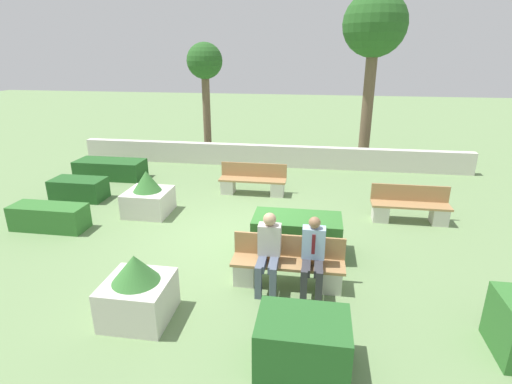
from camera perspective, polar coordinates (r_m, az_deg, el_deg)
ground_plane at (r=8.78m, az=-3.00°, el=-6.49°), size 60.00×60.00×0.00m
perimeter_wall at (r=14.06m, az=1.82°, el=5.22°), size 13.56×0.30×0.74m
bench_front at (r=7.02m, az=4.55°, el=-10.67°), size 1.94×0.48×0.85m
bench_left_side at (r=11.28m, az=-0.47°, el=1.34°), size 1.88×0.49×0.85m
bench_right_side at (r=10.13m, az=21.11°, el=-2.22°), size 1.80×0.48×0.85m
person_seated_man at (r=6.69m, az=8.15°, el=-8.60°), size 0.38×0.64×1.31m
person_seated_woman at (r=6.73m, az=1.80°, el=-8.08°), size 0.38×0.64×1.33m
hedge_block_near_left at (r=5.47m, az=6.68°, el=-20.53°), size 1.18×0.86×0.70m
hedge_block_mid_left at (r=10.22m, az=-27.43°, el=-3.20°), size 1.69×0.62×0.57m
hedge_block_mid_right at (r=13.54m, az=-20.05°, el=3.10°), size 2.13×0.89×0.58m
hedge_block_far_left at (r=8.02m, az=5.84°, el=-6.15°), size 1.73×0.89×0.78m
hedge_block_far_right at (r=11.91m, az=-23.96°, el=0.40°), size 1.42×0.74×0.57m
planter_corner_left at (r=10.23m, az=-15.15°, el=-0.61°), size 1.05×1.05×1.10m
planter_corner_right at (r=6.39m, az=-16.57°, el=-13.45°), size 0.96×0.96×1.06m
tree_leftmost at (r=15.23m, az=-7.32°, el=17.34°), size 1.29×1.29×4.15m
tree_center_left at (r=15.16m, az=16.57°, el=21.42°), size 2.18×2.18×5.78m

